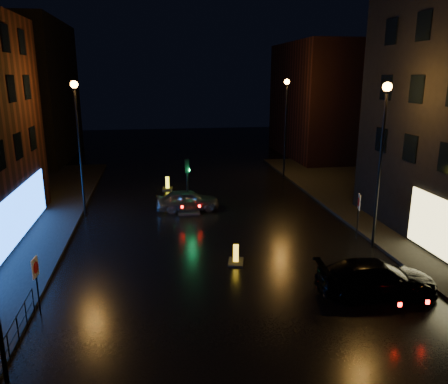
{
  "coord_description": "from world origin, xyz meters",
  "views": [
    {
      "loc": [
        -3.27,
        -13.77,
        8.69
      ],
      "look_at": [
        0.24,
        7.88,
        2.8
      ],
      "focal_mm": 35.0,
      "sensor_mm": 36.0,
      "label": 1
    }
  ],
  "objects": [
    {
      "name": "ground",
      "position": [
        0.0,
        0.0,
        0.0
      ],
      "size": [
        120.0,
        120.0,
        0.0
      ],
      "primitive_type": "plane",
      "color": "black",
      "rests_on": "ground"
    },
    {
      "name": "building_far_left",
      "position": [
        -16.0,
        35.0,
        7.0
      ],
      "size": [
        8.0,
        16.0,
        14.0
      ],
      "primitive_type": "cube",
      "color": "black",
      "rests_on": "ground"
    },
    {
      "name": "building_far_right",
      "position": [
        15.0,
        32.0,
        6.0
      ],
      "size": [
        8.0,
        14.0,
        12.0
      ],
      "primitive_type": "cube",
      "color": "black",
      "rests_on": "ground"
    },
    {
      "name": "street_lamp_lfar",
      "position": [
        -7.8,
        14.0,
        5.56
      ],
      "size": [
        0.44,
        0.44,
        8.37
      ],
      "color": "black",
      "rests_on": "ground"
    },
    {
      "name": "street_lamp_rnear",
      "position": [
        7.8,
        6.0,
        5.56
      ],
      "size": [
        0.44,
        0.44,
        8.37
      ],
      "color": "black",
      "rests_on": "ground"
    },
    {
      "name": "street_lamp_rfar",
      "position": [
        7.8,
        22.0,
        5.56
      ],
      "size": [
        0.44,
        0.44,
        8.37
      ],
      "color": "black",
      "rests_on": "ground"
    },
    {
      "name": "traffic_signal",
      "position": [
        -1.2,
        14.0,
        0.5
      ],
      "size": [
        1.4,
        2.4,
        3.45
      ],
      "color": "black",
      "rests_on": "ground"
    },
    {
      "name": "guard_railing",
      "position": [
        -8.0,
        -1.0,
        0.74
      ],
      "size": [
        0.05,
        6.04,
        1.0
      ],
      "color": "black",
      "rests_on": "ground"
    },
    {
      "name": "silver_hatchback",
      "position": [
        -1.21,
        13.95,
        0.7
      ],
      "size": [
        4.15,
        1.73,
        1.4
      ],
      "primitive_type": "imported",
      "rotation": [
        0.0,
        0.0,
        1.59
      ],
      "color": "#95979C",
      "rests_on": "ground"
    },
    {
      "name": "dark_sedan",
      "position": [
        5.45,
        1.24,
        0.71
      ],
      "size": [
        5.02,
        2.36,
        1.42
      ],
      "primitive_type": "imported",
      "rotation": [
        0.0,
        0.0,
        1.49
      ],
      "color": "black",
      "rests_on": "ground"
    },
    {
      "name": "bollard_near",
      "position": [
        0.37,
        5.16,
        0.2
      ],
      "size": [
        0.94,
        1.19,
        0.92
      ],
      "rotation": [
        0.0,
        0.0,
        -0.24
      ],
      "color": "black",
      "rests_on": "ground"
    },
    {
      "name": "bollard_far",
      "position": [
        -2.34,
        19.73,
        0.22
      ],
      "size": [
        0.86,
        1.21,
        1.0
      ],
      "rotation": [
        0.0,
        0.0,
        -0.09
      ],
      "color": "black",
      "rests_on": "ground"
    },
    {
      "name": "road_sign_left",
      "position": [
        -7.74,
        1.83,
        1.69
      ],
      "size": [
        0.11,
        0.55,
        2.25
      ],
      "rotation": [
        0.0,
        0.0,
        -0.1
      ],
      "color": "black",
      "rests_on": "ground"
    },
    {
      "name": "road_sign_right",
      "position": [
        7.5,
        7.25,
        1.88
      ],
      "size": [
        0.25,
        0.59,
        2.51
      ],
      "rotation": [
        0.0,
        0.0,
        2.81
      ],
      "color": "black",
      "rests_on": "ground"
    }
  ]
}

